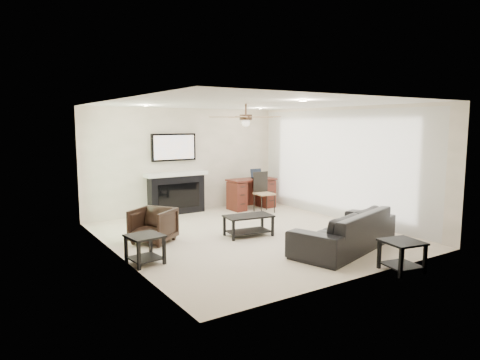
{
  "coord_description": "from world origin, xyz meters",
  "views": [
    {
      "loc": [
        -4.52,
        -6.63,
        2.12
      ],
      "look_at": [
        -0.19,
        0.0,
        1.08
      ],
      "focal_mm": 32.0,
      "sensor_mm": 36.0,
      "label": 1
    }
  ],
  "objects_px": {
    "sofa": "(345,230)",
    "fireplace_unit": "(176,174)",
    "armchair": "(153,225)",
    "desk": "(251,194)",
    "coffee_table": "(248,226)"
  },
  "relations": [
    {
      "from": "armchair",
      "to": "fireplace_unit",
      "type": "relative_size",
      "value": 0.36
    },
    {
      "from": "coffee_table",
      "to": "fireplace_unit",
      "type": "bearing_deg",
      "value": 103.9
    },
    {
      "from": "coffee_table",
      "to": "desk",
      "type": "relative_size",
      "value": 0.74
    },
    {
      "from": "sofa",
      "to": "fireplace_unit",
      "type": "distance_m",
      "value": 4.43
    },
    {
      "from": "sofa",
      "to": "armchair",
      "type": "bearing_deg",
      "value": -56.16
    },
    {
      "from": "armchair",
      "to": "desk",
      "type": "xyz_separation_m",
      "value": [
        3.27,
        1.63,
        0.07
      ]
    },
    {
      "from": "sofa",
      "to": "fireplace_unit",
      "type": "xyz_separation_m",
      "value": [
        -1.18,
        4.22,
        0.62
      ]
    },
    {
      "from": "desk",
      "to": "sofa",
      "type": "bearing_deg",
      "value": -100.08
    },
    {
      "from": "fireplace_unit",
      "to": "sofa",
      "type": "bearing_deg",
      "value": -74.4
    },
    {
      "from": "sofa",
      "to": "fireplace_unit",
      "type": "bearing_deg",
      "value": -90.98
    },
    {
      "from": "fireplace_unit",
      "to": "armchair",
      "type": "bearing_deg",
      "value": -124.46
    },
    {
      "from": "armchair",
      "to": "fireplace_unit",
      "type": "bearing_deg",
      "value": 110.31
    },
    {
      "from": "sofa",
      "to": "desk",
      "type": "distance_m",
      "value": 3.84
    },
    {
      "from": "armchair",
      "to": "desk",
      "type": "height_order",
      "value": "desk"
    },
    {
      "from": "armchair",
      "to": "coffee_table",
      "type": "distance_m",
      "value": 1.79
    }
  ]
}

